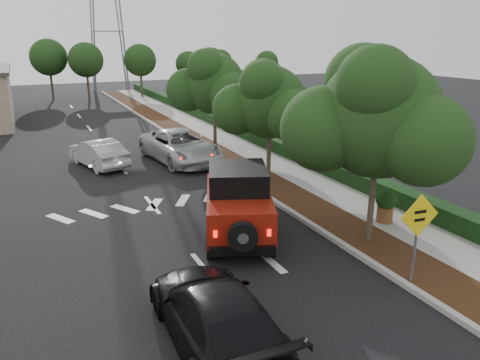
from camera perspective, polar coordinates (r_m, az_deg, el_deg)
ground at (r=14.00m, az=-4.29°, el=-10.81°), size 120.00×120.00×0.00m
curb at (r=26.04m, az=-4.24°, el=2.75°), size 0.20×70.00×0.15m
planting_strip at (r=26.40m, az=-2.21°, el=2.96°), size 1.80×70.00×0.12m
sidewalk at (r=27.17m, az=1.49°, el=3.38°), size 2.00×70.00×0.12m
hedge at (r=27.72m, az=4.10°, el=4.34°), size 0.80×70.00×0.80m
transmission_tower at (r=60.84m, az=-15.36°, el=10.45°), size 7.00×4.00×28.00m
street_tree_near at (r=16.24m, az=15.33°, el=-7.28°), size 3.80×3.80×5.92m
street_tree_mid at (r=21.64m, az=3.46°, el=-0.46°), size 3.20×3.20×5.32m
street_tree_far at (r=27.31m, az=-3.02°, el=3.30°), size 3.40×3.40×5.62m
red_jeep at (r=15.74m, az=-0.26°, el=-2.66°), size 3.49×4.88×2.39m
silver_suv_ahead at (r=25.49m, az=-7.30°, el=4.11°), size 3.54×6.35×1.68m
black_suv_oncoming at (r=10.64m, az=-2.98°, el=-16.03°), size 2.19×5.14×1.48m
silver_sedan_oncoming at (r=25.42m, az=-16.92°, el=3.19°), size 2.65×4.62×1.44m
speed_hump_sign at (r=13.23m, az=20.87°, el=-5.33°), size 1.18×0.14×2.52m
terracotta_planter at (r=17.52m, az=17.36°, el=-2.66°), size 0.72×0.72×1.25m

